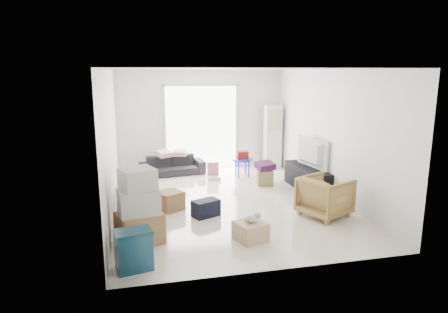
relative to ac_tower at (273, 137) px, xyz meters
name	(u,v)px	position (x,y,z in m)	size (l,w,h in m)	color
room_shell	(227,138)	(-1.95, -2.65, 0.48)	(4.98, 6.48, 3.18)	beige
sliding_door	(201,124)	(-1.95, 0.33, 0.37)	(2.10, 0.04, 2.33)	white
ac_tower	(273,137)	(0.00, 0.00, 0.00)	(0.45, 0.30, 1.75)	white
tv_console	(307,178)	(0.05, -2.21, -0.61)	(0.47, 1.58, 0.53)	black
television	(308,164)	(0.05, -2.21, -0.27)	(1.15, 0.66, 0.15)	black
sofa	(172,162)	(-2.81, -0.15, -0.55)	(1.65, 0.48, 0.65)	black
pillow_left	(164,148)	(-3.02, -0.16, -0.17)	(0.38, 0.30, 0.12)	#E0A3AB
pillow_right	(180,148)	(-2.60, -0.11, -0.18)	(0.31, 0.25, 0.11)	#E0A3AB
armchair	(325,195)	(-0.35, -3.87, -0.46)	(0.80, 0.75, 0.82)	tan
storage_bins	(134,250)	(-3.85, -5.19, -0.59)	(0.55, 0.44, 0.56)	navy
box_stack_a	(139,210)	(-3.75, -4.32, -0.33)	(0.80, 0.74, 1.21)	olive
box_stack_b	(138,198)	(-3.75, -3.33, -0.45)	(0.57, 0.52, 0.99)	olive
box_stack_c	(139,193)	(-3.72, -2.34, -0.65)	(0.63, 0.52, 0.45)	olive
loose_box	(170,201)	(-3.14, -2.87, -0.69)	(0.44, 0.44, 0.36)	olive
duffel_bag	(206,208)	(-2.52, -3.39, -0.72)	(0.49, 0.29, 0.31)	black
ottoman	(265,177)	(-0.77, -1.63, -0.69)	(0.37, 0.37, 0.37)	#8A8150
blanket	(265,167)	(-0.77, -1.63, -0.44)	(0.40, 0.40, 0.14)	#441B45
kids_table	(242,158)	(-1.09, -0.77, -0.40)	(0.55, 0.55, 0.67)	#192FD1
toy_walker	(214,174)	(-1.86, -0.84, -0.76)	(0.33, 0.29, 0.42)	silver
wood_crate	(251,231)	(-2.02, -4.61, -0.73)	(0.45, 0.45, 0.30)	tan
plush_bunny	(252,218)	(-1.99, -4.61, -0.51)	(0.28, 0.16, 0.14)	#B2ADA8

